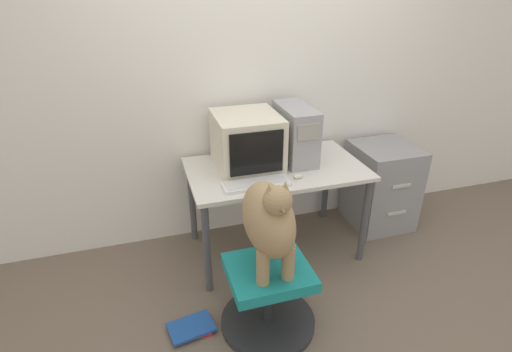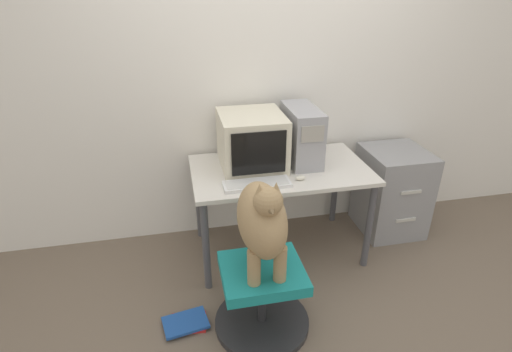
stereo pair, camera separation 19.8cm
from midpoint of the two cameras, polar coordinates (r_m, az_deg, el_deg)
ground_plane at (r=2.99m, az=3.04°, el=-14.32°), size 12.00×12.00×0.00m
wall_back at (r=3.10m, az=-1.55°, el=14.37°), size 8.00×0.05×2.60m
desk at (r=2.92m, az=0.90°, el=-0.27°), size 1.27×0.74×0.72m
crt_monitor at (r=2.85m, az=-3.30°, el=5.05°), size 0.45×0.49×0.38m
pc_tower at (r=2.95m, az=3.72°, el=6.05°), size 0.21×0.46×0.41m
keyboard at (r=2.62m, az=-2.14°, el=-1.19°), size 0.45×0.15×0.03m
computer_mouse at (r=2.72m, az=3.97°, el=-0.08°), size 0.07×0.04×0.03m
office_chair at (r=2.52m, az=-0.57°, el=-16.96°), size 0.59×0.59×0.44m
dog at (r=2.19m, az=-0.73°, el=-6.27°), size 0.26×0.51×0.61m
filing_cabinet at (r=3.54m, az=15.92°, el=-1.34°), size 0.48×0.52×0.71m
book_stack_floor at (r=2.67m, az=-11.32°, el=-20.48°), size 0.30×0.23×0.04m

